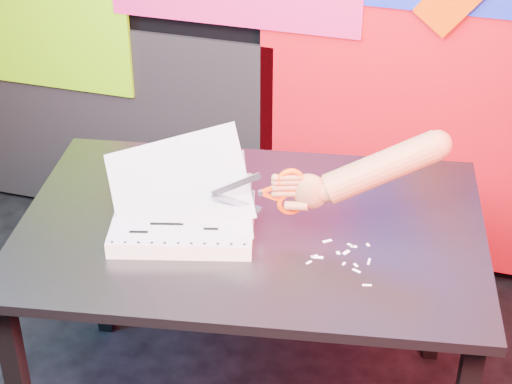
% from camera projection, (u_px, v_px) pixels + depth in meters
% --- Properties ---
extents(room, '(3.01, 3.01, 2.71)m').
position_uv_depth(room, '(120.00, 97.00, 1.67)').
color(room, black).
rests_on(room, ground).
extents(backdrop, '(2.88, 0.05, 2.08)m').
position_uv_depth(backdrop, '(317.00, 31.00, 3.06)').
color(backdrop, red).
rests_on(backdrop, ground).
extents(work_table, '(1.41, 1.06, 0.75)m').
position_uv_depth(work_table, '(251.00, 248.00, 2.41)').
color(work_table, black).
rests_on(work_table, ground).
extents(printout_stack, '(0.47, 0.37, 0.29)m').
position_uv_depth(printout_stack, '(183.00, 221.00, 2.33)').
color(printout_stack, white).
rests_on(printout_stack, work_table).
extents(scissors, '(0.24, 0.09, 0.14)m').
position_uv_depth(scissors, '(284.00, 192.00, 2.27)').
color(scissors, silver).
rests_on(scissors, printout_stack).
extents(hand_forearm, '(0.44, 0.20, 0.22)m').
position_uv_depth(hand_forearm, '(370.00, 171.00, 2.25)').
color(hand_forearm, '#986242').
rests_on(hand_forearm, work_table).
extents(paper_clippings, '(0.18, 0.19, 0.00)m').
position_uv_depth(paper_clippings, '(342.00, 256.00, 2.24)').
color(paper_clippings, white).
rests_on(paper_clippings, work_table).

